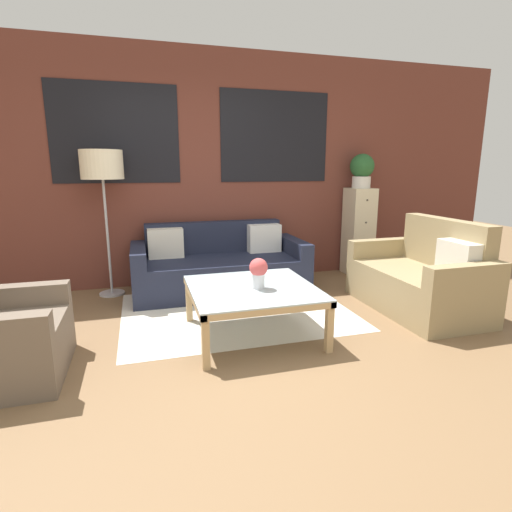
# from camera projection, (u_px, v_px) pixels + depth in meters

# --- Properties ---
(ground_plane) EXTENTS (16.00, 16.00, 0.00)m
(ground_plane) POSITION_uv_depth(u_px,v_px,m) (256.00, 368.00, 2.90)
(ground_plane) COLOR brown
(wall_back_brick) EXTENTS (8.40, 0.09, 2.80)m
(wall_back_brick) POSITION_uv_depth(u_px,v_px,m) (200.00, 169.00, 4.88)
(wall_back_brick) COLOR brown
(wall_back_brick) RESTS_ON ground_plane
(rug) EXTENTS (2.23, 1.72, 0.00)m
(rug) POSITION_uv_depth(u_px,v_px,m) (236.00, 311.00, 4.05)
(rug) COLOR silver
(rug) RESTS_ON ground_plane
(couch_dark) EXTENTS (1.98, 0.88, 0.78)m
(couch_dark) POSITION_uv_depth(u_px,v_px,m) (219.00, 267.00, 4.70)
(couch_dark) COLOR #1E2338
(couch_dark) RESTS_ON ground_plane
(settee_vintage) EXTENTS (0.80, 1.41, 0.92)m
(settee_vintage) POSITION_uv_depth(u_px,v_px,m) (421.00, 280.00, 4.05)
(settee_vintage) COLOR #99845B
(settee_vintage) RESTS_ON ground_plane
(coffee_table) EXTENTS (1.05, 1.05, 0.44)m
(coffee_table) POSITION_uv_depth(u_px,v_px,m) (252.00, 293.00, 3.40)
(coffee_table) COLOR silver
(coffee_table) RESTS_ON ground_plane
(floor_lamp) EXTENTS (0.45, 0.45, 1.61)m
(floor_lamp) POSITION_uv_depth(u_px,v_px,m) (102.00, 169.00, 4.29)
(floor_lamp) COLOR #B2B2B7
(floor_lamp) RESTS_ON ground_plane
(drawer_cabinet) EXTENTS (0.33, 0.36, 1.16)m
(drawer_cabinet) POSITION_uv_depth(u_px,v_px,m) (358.00, 232.00, 5.39)
(drawer_cabinet) COLOR beige
(drawer_cabinet) RESTS_ON ground_plane
(potted_plant) EXTENTS (0.31, 0.31, 0.44)m
(potted_plant) POSITION_uv_depth(u_px,v_px,m) (362.00, 170.00, 5.21)
(potted_plant) COLOR silver
(potted_plant) RESTS_ON drawer_cabinet
(flower_vase) EXTENTS (0.15, 0.15, 0.26)m
(flower_vase) POSITION_uv_depth(u_px,v_px,m) (258.00, 271.00, 3.31)
(flower_vase) COLOR silver
(flower_vase) RESTS_ON coffee_table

